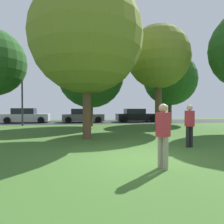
# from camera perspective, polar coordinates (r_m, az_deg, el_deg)

# --- Properties ---
(ground_plane) EXTENTS (44.00, 44.00, 0.00)m
(ground_plane) POSITION_cam_1_polar(r_m,az_deg,el_deg) (6.49, 7.58, -12.57)
(ground_plane) COLOR #3D6628
(road_strip) EXTENTS (44.00, 6.40, 0.01)m
(road_strip) POSITION_cam_1_polar(r_m,az_deg,el_deg) (22.16, -4.42, -2.82)
(road_strip) COLOR #28282B
(road_strip) RESTS_ON ground_plane
(maple_tree_near) EXTENTS (5.20, 5.20, 6.99)m
(maple_tree_near) POSITION_cam_1_polar(r_m,az_deg,el_deg) (20.89, 16.08, 8.93)
(maple_tree_near) COLOR brown
(maple_tree_near) RESTS_ON ground_plane
(oak_tree_left) EXTENTS (4.50, 4.50, 7.44)m
(oak_tree_left) POSITION_cam_1_polar(r_m,az_deg,el_deg) (15.29, 13.00, 14.84)
(oak_tree_left) COLOR brown
(oak_tree_left) RESTS_ON ground_plane
(oak_tree_right) EXTENTS (5.54, 5.54, 7.78)m
(oak_tree_right) POSITION_cam_1_polar(r_m,az_deg,el_deg) (10.62, -7.19, 20.19)
(oak_tree_right) COLOR brown
(oak_tree_right) RESTS_ON ground_plane
(birch_tree_lone) EXTENTS (5.53, 5.53, 7.08)m
(birch_tree_lone) POSITION_cam_1_polar(r_m,az_deg,el_deg) (17.21, -5.95, 10.41)
(birch_tree_lone) COLOR brown
(birch_tree_lone) RESTS_ON ground_plane
(person_thrower) EXTENTS (0.38, 0.34, 1.64)m
(person_thrower) POSITION_cam_1_polar(r_m,az_deg,el_deg) (5.26, 14.24, -5.79)
(person_thrower) COLOR gray
(person_thrower) RESTS_ON ground_plane
(person_bystander) EXTENTS (0.30, 0.35, 1.65)m
(person_bystander) POSITION_cam_1_polar(r_m,az_deg,el_deg) (8.45, 21.07, -3.17)
(person_bystander) COLOR black
(person_bystander) RESTS_ON ground_plane
(parked_car_silver) EXTENTS (4.55, 1.99, 1.51)m
(parked_car_silver) POSITION_cam_1_polar(r_m,az_deg,el_deg) (22.79, -23.15, -1.08)
(parked_car_silver) COLOR #B7B7BC
(parked_car_silver) RESTS_ON ground_plane
(parked_car_grey) EXTENTS (4.37, 2.07, 1.45)m
(parked_car_grey) POSITION_cam_1_polar(r_m,az_deg,el_deg) (21.94, -8.24, -1.15)
(parked_car_grey) COLOR slate
(parked_car_grey) RESTS_ON ground_plane
(parked_car_black) EXTENTS (4.40, 2.08, 1.46)m
(parked_car_black) POSITION_cam_1_polar(r_m,az_deg,el_deg) (22.61, 6.79, -1.07)
(parked_car_black) COLOR black
(parked_car_black) RESTS_ON ground_plane
(street_lamp_post) EXTENTS (0.14, 0.14, 4.50)m
(street_lamp_post) POSITION_cam_1_polar(r_m,az_deg,el_deg) (18.88, -24.05, 3.21)
(street_lamp_post) COLOR #2D2D33
(street_lamp_post) RESTS_ON ground_plane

